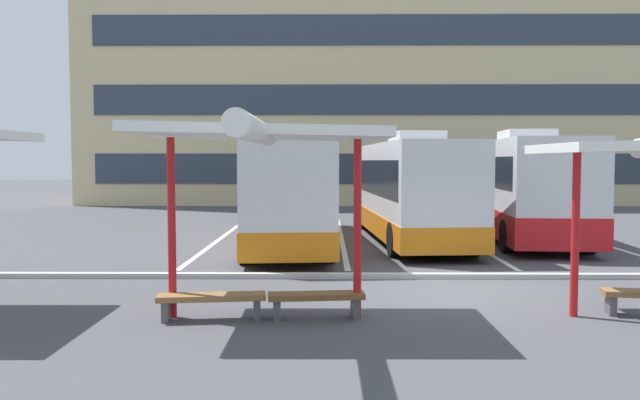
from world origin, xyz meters
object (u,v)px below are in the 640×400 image
object	(u,v)px
coach_bus_0	(284,191)
coach_bus_2	(515,188)
coach_bus_1	(407,191)
bench_1	(212,300)
bench_2	(316,299)
waiting_shelter_1	(262,137)

from	to	relation	value
coach_bus_0	coach_bus_2	xyz separation A→B (m)	(8.33, 1.95, 0.02)
coach_bus_1	bench_1	bearing A→B (deg)	-113.01
bench_2	waiting_shelter_1	bearing A→B (deg)	-167.11
bench_1	bench_2	bearing A→B (deg)	3.54
coach_bus_2	waiting_shelter_1	size ratio (longest dim) A/B	2.50
coach_bus_0	coach_bus_1	distance (m)	4.26
waiting_shelter_1	bench_1	size ratio (longest dim) A/B	2.64
coach_bus_0	waiting_shelter_1	world-z (taller)	coach_bus_0
coach_bus_0	bench_2	bearing A→B (deg)	-83.28
coach_bus_1	bench_1	xyz separation A→B (m)	(-4.78, -11.25, -1.37)
coach_bus_1	bench_1	size ratio (longest dim) A/B	5.91
coach_bus_1	bench_2	xyz separation A→B (m)	(-2.98, -11.13, -1.37)
bench_2	coach_bus_0	bearing A→B (deg)	96.72
coach_bus_2	bench_2	distance (m)	14.43
coach_bus_1	bench_2	size ratio (longest dim) A/B	6.55
coach_bus_0	coach_bus_1	size ratio (longest dim) A/B	1.13
waiting_shelter_1	bench_2	size ratio (longest dim) A/B	2.93
coach_bus_2	waiting_shelter_1	xyz separation A→B (m)	(-7.98, -12.70, 1.40)
coach_bus_0	bench_2	distance (m)	10.71
waiting_shelter_1	bench_2	world-z (taller)	waiting_shelter_1
coach_bus_0	coach_bus_1	xyz separation A→B (m)	(4.22, 0.59, -0.02)
coach_bus_1	waiting_shelter_1	bearing A→B (deg)	-108.87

